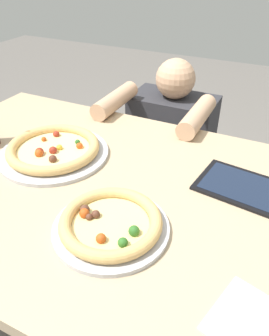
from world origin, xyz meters
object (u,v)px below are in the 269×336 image
Objects in this scene: pizza_near at (111,224)px; diner_seated at (169,161)px; pizza_far at (54,150)px; tablet at (242,187)px.

diner_seated reaches higher than pizza_near.
pizza_far is at bearing -105.31° from diner_seated.
diner_seated reaches higher than tablet.
pizza_far is 0.38× the size of diner_seated.
pizza_near is 0.80× the size of pizza_far.
pizza_far is at bearing 147.01° from pizza_near.
tablet is at bearing -53.44° from diner_seated.
pizza_near is 0.93m from diner_seated.
tablet is 0.76m from diner_seated.
tablet is at bearing 50.41° from pizza_near.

